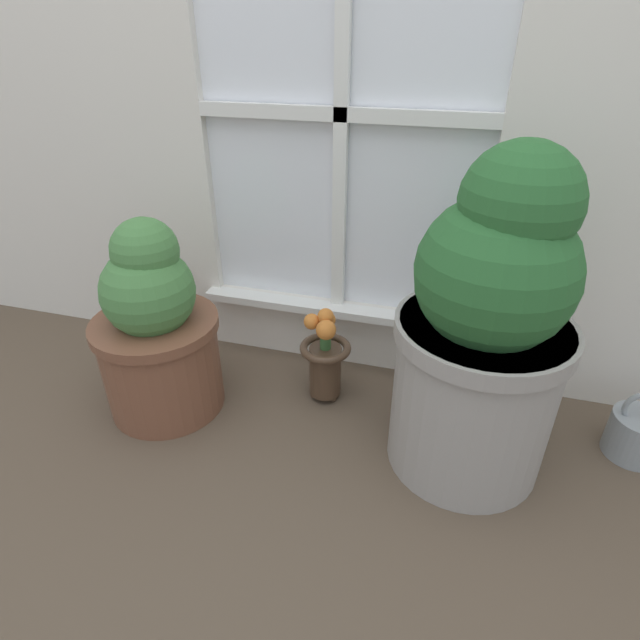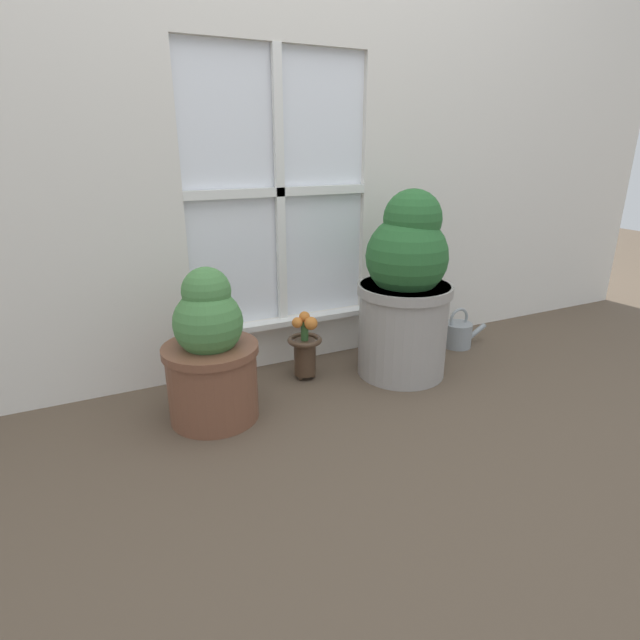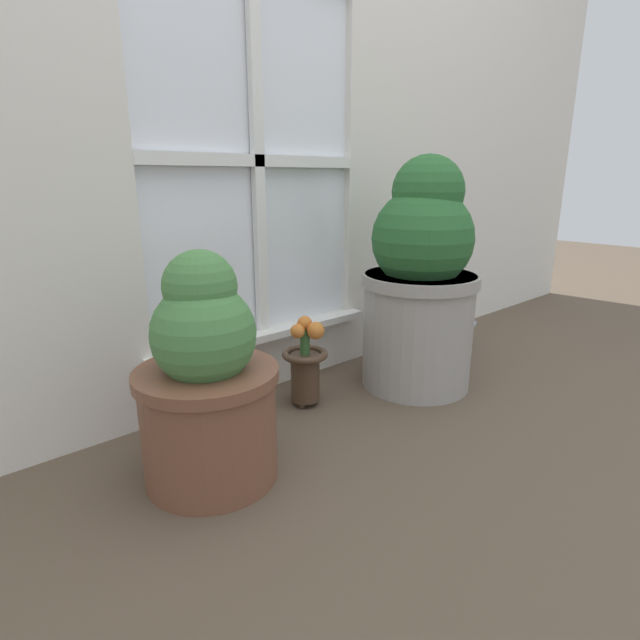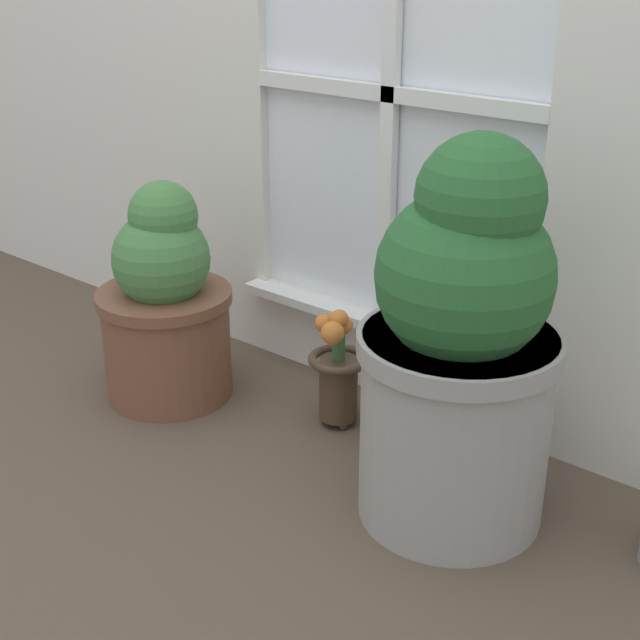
{
  "view_description": "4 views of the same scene",
  "coord_description": "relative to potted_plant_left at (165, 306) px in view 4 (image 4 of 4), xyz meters",
  "views": [
    {
      "loc": [
        0.32,
        -0.69,
        0.95
      ],
      "look_at": [
        0.03,
        0.34,
        0.31
      ],
      "focal_mm": 28.0,
      "sensor_mm": 36.0,
      "label": 1
    },
    {
      "loc": [
        -0.76,
        -1.33,
        0.94
      ],
      "look_at": [
        0.04,
        0.33,
        0.29
      ],
      "focal_mm": 28.0,
      "sensor_mm": 36.0,
      "label": 2
    },
    {
      "loc": [
        -0.93,
        -0.7,
        0.71
      ],
      "look_at": [
        0.02,
        0.36,
        0.29
      ],
      "focal_mm": 28.0,
      "sensor_mm": 36.0,
      "label": 3
    },
    {
      "loc": [
        1.18,
        -1.04,
        1.08
      ],
      "look_at": [
        0.01,
        0.37,
        0.29
      ],
      "focal_mm": 50.0,
      "sensor_mm": 36.0,
      "label": 4
    }
  ],
  "objects": [
    {
      "name": "flower_vase",
      "position": [
        0.43,
        0.15,
        -0.1
      ],
      "size": [
        0.14,
        0.14,
        0.3
      ],
      "color": "#473323",
      "rests_on": "ground_plane"
    },
    {
      "name": "potted_plant_right",
      "position": [
        0.82,
        0.02,
        0.12
      ],
      "size": [
        0.39,
        0.39,
        0.78
      ],
      "color": "#9E9993",
      "rests_on": "ground_plane"
    },
    {
      "name": "ground_plane",
      "position": [
        0.41,
        -0.27,
        -0.24
      ],
      "size": [
        10.0,
        10.0,
        0.0
      ],
      "primitive_type": "plane",
      "color": "brown"
    },
    {
      "name": "potted_plant_left",
      "position": [
        0.0,
        0.0,
        0.0
      ],
      "size": [
        0.33,
        0.33,
        0.55
      ],
      "color": "brown",
      "rests_on": "ground_plane"
    }
  ]
}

